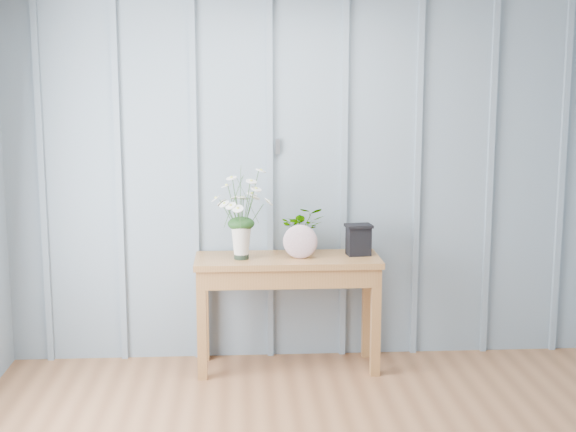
{
  "coord_description": "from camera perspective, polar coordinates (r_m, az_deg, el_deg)",
  "views": [
    {
      "loc": [
        -0.46,
        -3.09,
        1.89
      ],
      "look_at": [
        -0.15,
        1.94,
        1.03
      ],
      "focal_mm": 50.0,
      "sensor_mm": 36.0,
      "label": 1
    }
  ],
  "objects": [
    {
      "name": "felt_disc_vessel",
      "position": [
        5.15,
        0.88,
        -1.84
      ],
      "size": [
        0.23,
        0.09,
        0.22
      ],
      "primitive_type": "ellipsoid",
      "rotation": [
        0.0,
        0.0,
        -0.14
      ],
      "color": "#875169",
      "rests_on": "sideboard"
    },
    {
      "name": "sideboard",
      "position": [
        5.24,
        -0.03,
        -4.16
      ],
      "size": [
        1.2,
        0.45,
        0.75
      ],
      "color": "#905E31",
      "rests_on": "ground"
    },
    {
      "name": "daisy_vase",
      "position": [
        5.1,
        -3.37,
        1.03
      ],
      "size": [
        0.42,
        0.32,
        0.6
      ],
      "color": "black",
      "rests_on": "sideboard"
    },
    {
      "name": "carved_box",
      "position": [
        5.27,
        5.04,
        -1.67
      ],
      "size": [
        0.18,
        0.15,
        0.21
      ],
      "color": "black",
      "rests_on": "sideboard"
    },
    {
      "name": "spider_plant",
      "position": [
        5.31,
        1.05,
        -0.98
      ],
      "size": [
        0.29,
        0.25,
        0.32
      ],
      "primitive_type": "imported",
      "rotation": [
        0.0,
        0.0,
        0.01
      ],
      "color": "#133814",
      "rests_on": "sideboard"
    },
    {
      "name": "room_shell",
      "position": [
        4.03,
        3.04,
        11.05
      ],
      "size": [
        4.0,
        4.5,
        2.5
      ],
      "color": "gray",
      "rests_on": "ground"
    }
  ]
}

